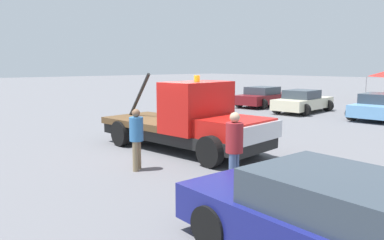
{
  "coord_description": "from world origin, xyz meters",
  "views": [
    {
      "loc": [
        9.32,
        -7.8,
        2.78
      ],
      "look_at": [
        0.5,
        0.0,
        1.05
      ],
      "focal_mm": 35.0,
      "sensor_mm": 36.0,
      "label": 1
    }
  ],
  "objects_px": {
    "tow_truck": "(190,122)",
    "parked_car_skyblue": "(381,106)",
    "person_near_truck": "(234,145)",
    "parked_car_cream": "(303,101)",
    "foreground_car": "(349,227)",
    "parked_car_maroon": "(264,97)",
    "person_at_hood": "(136,135)"
  },
  "relations": [
    {
      "from": "foreground_car",
      "to": "parked_car_cream",
      "type": "relative_size",
      "value": 1.12
    },
    {
      "from": "parked_car_cream",
      "to": "person_near_truck",
      "type": "bearing_deg",
      "value": -159.2
    },
    {
      "from": "tow_truck",
      "to": "parked_car_maroon",
      "type": "height_order",
      "value": "tow_truck"
    },
    {
      "from": "tow_truck",
      "to": "parked_car_cream",
      "type": "height_order",
      "value": "tow_truck"
    },
    {
      "from": "parked_car_skyblue",
      "to": "tow_truck",
      "type": "bearing_deg",
      "value": 170.34
    },
    {
      "from": "person_near_truck",
      "to": "person_at_hood",
      "type": "distance_m",
      "value": 2.86
    },
    {
      "from": "parked_car_maroon",
      "to": "parked_car_skyblue",
      "type": "height_order",
      "value": "same"
    },
    {
      "from": "tow_truck",
      "to": "parked_car_skyblue",
      "type": "distance_m",
      "value": 12.4
    },
    {
      "from": "tow_truck",
      "to": "person_near_truck",
      "type": "xyz_separation_m",
      "value": [
        3.46,
        -1.74,
        0.05
      ]
    },
    {
      "from": "tow_truck",
      "to": "parked_car_skyblue",
      "type": "relative_size",
      "value": 1.27
    },
    {
      "from": "person_at_hood",
      "to": "parked_car_maroon",
      "type": "distance_m",
      "value": 16.85
    },
    {
      "from": "person_near_truck",
      "to": "foreground_car",
      "type": "bearing_deg",
      "value": -45.66
    },
    {
      "from": "person_near_truck",
      "to": "parked_car_skyblue",
      "type": "xyz_separation_m",
      "value": [
        -2.48,
        14.09,
        -0.37
      ]
    },
    {
      "from": "tow_truck",
      "to": "parked_car_skyblue",
      "type": "xyz_separation_m",
      "value": [
        0.99,
        12.35,
        -0.31
      ]
    },
    {
      "from": "tow_truck",
      "to": "person_at_hood",
      "type": "height_order",
      "value": "tow_truck"
    },
    {
      "from": "person_at_hood",
      "to": "parked_car_cream",
      "type": "bearing_deg",
      "value": 70.65
    },
    {
      "from": "tow_truck",
      "to": "person_near_truck",
      "type": "bearing_deg",
      "value": -32.33
    },
    {
      "from": "parked_car_skyblue",
      "to": "foreground_car",
      "type": "bearing_deg",
      "value": -164.56
    },
    {
      "from": "person_near_truck",
      "to": "parked_car_maroon",
      "type": "bearing_deg",
      "value": 103.19
    },
    {
      "from": "foreground_car",
      "to": "parked_car_skyblue",
      "type": "bearing_deg",
      "value": 112.86
    },
    {
      "from": "person_near_truck",
      "to": "parked_car_cream",
      "type": "relative_size",
      "value": 0.38
    },
    {
      "from": "parked_car_maroon",
      "to": "parked_car_skyblue",
      "type": "relative_size",
      "value": 1.01
    },
    {
      "from": "parked_car_maroon",
      "to": "parked_car_cream",
      "type": "distance_m",
      "value": 3.67
    },
    {
      "from": "person_at_hood",
      "to": "parked_car_cream",
      "type": "height_order",
      "value": "person_at_hood"
    },
    {
      "from": "foreground_car",
      "to": "parked_car_maroon",
      "type": "xyz_separation_m",
      "value": [
        -13.59,
        15.73,
        -0.0
      ]
    },
    {
      "from": "person_at_hood",
      "to": "parked_car_cream",
      "type": "distance_m",
      "value": 14.74
    },
    {
      "from": "person_near_truck",
      "to": "parked_car_skyblue",
      "type": "bearing_deg",
      "value": 77.53
    },
    {
      "from": "foreground_car",
      "to": "parked_car_skyblue",
      "type": "xyz_separation_m",
      "value": [
        -5.82,
        15.53,
        -0.0
      ]
    },
    {
      "from": "parked_car_skyblue",
      "to": "parked_car_maroon",
      "type": "bearing_deg",
      "value": 83.36
    },
    {
      "from": "parked_car_maroon",
      "to": "parked_car_cream",
      "type": "height_order",
      "value": "same"
    },
    {
      "from": "foreground_car",
      "to": "person_at_hood",
      "type": "bearing_deg",
      "value": 176.21
    },
    {
      "from": "person_at_hood",
      "to": "parked_car_skyblue",
      "type": "height_order",
      "value": "person_at_hood"
    }
  ]
}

